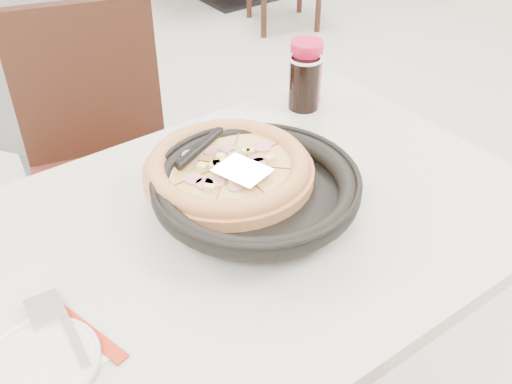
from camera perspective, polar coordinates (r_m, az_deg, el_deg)
floor at (r=1.97m, az=-5.97°, el=-13.13°), size 7.00×7.00×0.00m
main_table at (r=1.45m, az=-1.09°, el=-14.31°), size 1.29×0.94×0.75m
chair_far at (r=1.79m, az=-13.88°, el=0.69°), size 0.52×0.52×0.95m
trivet at (r=1.21m, az=-1.77°, el=-0.64°), size 0.14×0.14×0.04m
pizza_pan at (r=1.18m, az=-0.00°, el=-0.31°), size 0.38×0.38×0.01m
pizza at (r=1.21m, az=-2.62°, el=1.88°), size 0.38×0.38×0.02m
pizza_server at (r=1.16m, az=-1.33°, el=2.07°), size 0.10×0.12×0.00m
napkin at (r=1.00m, az=-19.65°, el=-14.54°), size 0.20×0.20×0.00m
side_plate at (r=0.99m, az=-19.52°, el=-15.08°), size 0.18×0.18×0.01m
fork at (r=1.00m, az=-17.12°, el=-12.80°), size 0.03×0.14×0.00m
cola_glass at (r=1.54m, az=4.62°, el=10.19°), size 0.09×0.09×0.13m
red_cup at (r=1.57m, az=4.75°, el=11.37°), size 0.09×0.09×0.16m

